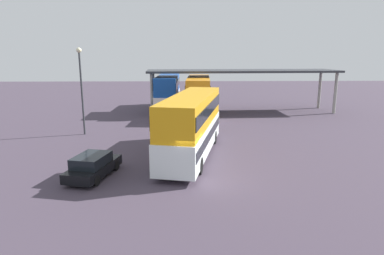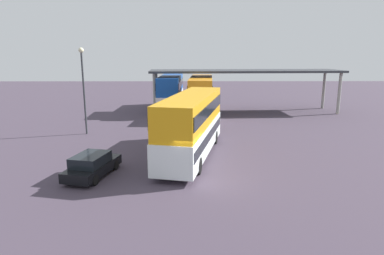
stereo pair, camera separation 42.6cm
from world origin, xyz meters
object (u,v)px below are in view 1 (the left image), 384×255
Objects in this scene: double_decker_main at (192,123)px; parked_hatchback at (93,166)px; double_decker_near_canopy at (168,91)px; lamppost_tall at (81,80)px; double_decker_mid_row at (198,94)px.

double_decker_main is 7.21m from parked_hatchback.
lamppost_tall is (-6.82, -12.92, 2.36)m from double_decker_near_canopy.
double_decker_main is at bearing -171.37° from double_decker_near_canopy.
double_decker_main is 1.55× the size of lamppost_tall.
lamppost_tall is at bearing 67.21° from double_decker_main.
lamppost_tall is at bearing 31.64° from parked_hatchback.
parked_hatchback is at bearing 164.43° from double_decker_mid_row.
double_decker_mid_row reaches higher than parked_hatchback.
lamppost_tall is (-3.51, 10.54, 4.05)m from parked_hatchback.
parked_hatchback is (-5.77, -3.99, -1.65)m from double_decker_main.
double_decker_near_canopy is at bearing 19.61° from double_decker_main.
double_decker_near_canopy is (3.31, 23.46, 1.69)m from parked_hatchback.
double_decker_mid_row is at bearing -5.85° from parked_hatchback.
double_decker_near_canopy is (-2.47, 19.47, 0.04)m from double_decker_main.
double_decker_near_canopy reaches higher than double_decker_main.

